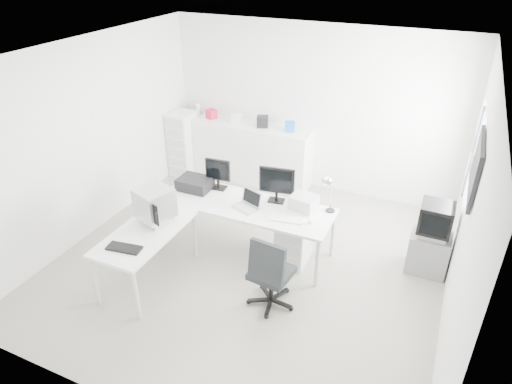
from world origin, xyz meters
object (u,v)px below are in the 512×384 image
at_px(main_desk, 246,227).
at_px(sideboard, 252,153).
at_px(crt_monitor, 155,205).
at_px(office_chair, 272,269).
at_px(crt_tv, 435,221).
at_px(laptop, 246,202).
at_px(lcd_monitor_large, 277,185).
at_px(inkjet_printer, 195,184).
at_px(drawer_pedestal, 294,242).
at_px(laser_printer, 304,202).
at_px(lcd_monitor_small, 218,174).
at_px(side_desk, 149,256).
at_px(tv_cabinet, 428,253).
at_px(filing_cabinet, 183,143).

distance_m(main_desk, sideboard, 2.17).
height_order(crt_monitor, sideboard, crt_monitor).
xyz_separation_m(crt_monitor, office_chair, (1.60, -0.02, -0.48)).
distance_m(main_desk, crt_tv, 2.49).
height_order(laptop, office_chair, office_chair).
height_order(lcd_monitor_large, crt_monitor, lcd_monitor_large).
height_order(main_desk, inkjet_printer, inkjet_printer).
bearing_deg(inkjet_printer, lcd_monitor_large, 6.62).
bearing_deg(drawer_pedestal, office_chair, -86.98).
xyz_separation_m(lcd_monitor_large, laser_printer, (0.40, -0.03, -0.16)).
distance_m(lcd_monitor_small, office_chair, 1.78).
relative_size(inkjet_printer, crt_tv, 0.93).
bearing_deg(crt_monitor, side_desk, -70.80).
distance_m(inkjet_printer, tv_cabinet, 3.33).
bearing_deg(crt_tv, lcd_monitor_small, -173.67).
xyz_separation_m(crt_monitor, crt_tv, (3.24, 1.43, -0.21)).
bearing_deg(office_chair, laser_printer, 96.53).
relative_size(laptop, tv_cabinet, 0.55).
relative_size(tv_cabinet, filing_cabinet, 0.47).
relative_size(side_desk, sideboard, 0.66).
distance_m(crt_monitor, crt_tv, 3.55).
distance_m(lcd_monitor_large, office_chair, 1.28).
relative_size(inkjet_printer, filing_cabinet, 0.39).
bearing_deg(inkjet_printer, tv_cabinet, 7.85).
xyz_separation_m(laptop, laser_printer, (0.70, 0.32, -0.00)).
xyz_separation_m(inkjet_printer, lcd_monitor_large, (1.20, 0.15, 0.17)).
height_order(inkjet_printer, tv_cabinet, inkjet_printer).
height_order(inkjet_printer, crt_monitor, crt_monitor).
height_order(side_desk, laptop, laptop).
bearing_deg(laptop, laser_printer, 43.76).
distance_m(laptop, tv_cabinet, 2.51).
xyz_separation_m(main_desk, filing_cabinet, (-2.11, 1.75, 0.22)).
bearing_deg(tv_cabinet, crt_monitor, -156.26).
distance_m(side_desk, crt_tv, 3.67).
distance_m(drawer_pedestal, laser_printer, 0.57).
height_order(office_chair, crt_tv, office_chair).
relative_size(laser_printer, filing_cabinet, 0.28).
relative_size(lcd_monitor_large, laptop, 1.63).
height_order(laptop, filing_cabinet, filing_cabinet).
xyz_separation_m(lcd_monitor_small, laser_printer, (1.30, -0.03, -0.14)).
bearing_deg(filing_cabinet, crt_tv, -14.59).
bearing_deg(lcd_monitor_small, laser_printer, -6.33).
distance_m(lcd_monitor_large, sideboard, 2.16).
bearing_deg(inkjet_printer, office_chair, -31.68).
height_order(crt_monitor, crt_tv, crt_monitor).
bearing_deg(lcd_monitor_small, main_desk, -29.46).
distance_m(drawer_pedestal, tv_cabinet, 1.77).
bearing_deg(laptop, main_desk, 135.76).
relative_size(side_desk, inkjet_printer, 3.01).
height_order(side_desk, tv_cabinet, side_desk).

